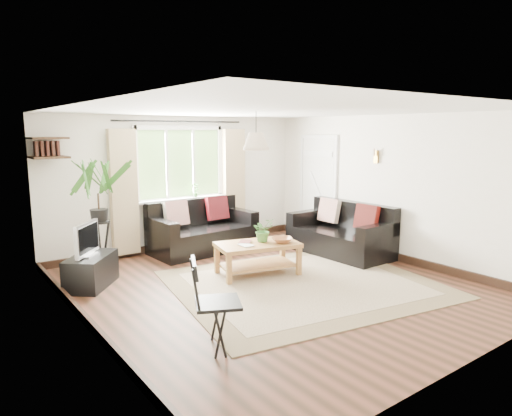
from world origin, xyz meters
TOP-DOWN VIEW (x-y plane):
  - floor at (0.00, 0.00)m, footprint 5.50×5.50m
  - ceiling at (0.00, 0.00)m, footprint 5.50×5.50m
  - wall_back at (0.00, 2.75)m, footprint 5.00×0.02m
  - wall_front at (0.00, -2.75)m, footprint 5.00×0.02m
  - wall_left at (-2.50, 0.00)m, footprint 0.02×5.50m
  - wall_right at (2.50, 0.00)m, footprint 0.02×5.50m
  - rug at (0.39, -0.20)m, footprint 3.95×3.55m
  - window at (0.00, 2.71)m, footprint 2.50×0.16m
  - door at (2.47, 1.70)m, footprint 0.06×0.96m
  - corner_shelf at (-2.25, 2.50)m, footprint 0.50×0.50m
  - pendant_lamp at (0.00, 0.40)m, footprint 0.36×0.36m
  - wall_sconce at (2.43, 0.30)m, footprint 0.12×0.12m
  - sofa_back at (0.17, 2.23)m, footprint 1.89×1.02m
  - sofa_right at (1.99, 0.63)m, footprint 1.83×0.96m
  - coffee_table at (0.14, 0.54)m, footprint 1.32×0.92m
  - table_plant at (0.25, 0.57)m, footprint 0.32×0.28m
  - bowl at (0.45, 0.35)m, footprint 0.42×0.42m
  - book_a at (-0.19, 0.51)m, footprint 0.17×0.23m
  - book_b at (-0.07, 0.73)m, footprint 0.28×0.29m
  - tv_stand at (-2.03, 1.49)m, footprint 0.89×0.93m
  - tv at (-2.06, 1.49)m, footprint 0.58×0.62m
  - palm_stand at (-1.71, 2.03)m, footprint 0.76×0.76m
  - folding_chair at (-1.58, -1.12)m, footprint 0.63×0.63m
  - sill_plant at (0.25, 2.63)m, footprint 0.14×0.10m

SIDE VIEW (x-z plane):
  - floor at x=0.00m, z-range 0.00..0.00m
  - rug at x=0.39m, z-range 0.00..0.02m
  - tv_stand at x=-2.03m, z-range 0.00..0.44m
  - coffee_table at x=0.14m, z-range 0.00..0.49m
  - sofa_right at x=1.99m, z-range 0.00..0.85m
  - sofa_back at x=0.17m, z-range 0.00..0.87m
  - folding_chair at x=-1.58m, z-range 0.00..0.92m
  - book_a at x=-0.19m, z-range 0.49..0.51m
  - book_b at x=-0.07m, z-range 0.49..0.51m
  - bowl at x=0.45m, z-range 0.49..0.57m
  - table_plant at x=0.25m, z-range 0.49..0.84m
  - tv at x=-2.06m, z-range 0.44..0.93m
  - palm_stand at x=-1.71m, z-range 0.00..1.73m
  - door at x=2.47m, z-range -0.03..2.03m
  - sill_plant at x=0.25m, z-range 0.93..1.20m
  - wall_back at x=0.00m, z-range 0.00..2.40m
  - wall_front at x=0.00m, z-range 0.00..2.40m
  - wall_left at x=-2.50m, z-range 0.00..2.40m
  - wall_right at x=2.50m, z-range 0.00..2.40m
  - window at x=0.00m, z-range 0.47..2.63m
  - wall_sconce at x=2.43m, z-range 1.60..1.88m
  - corner_shelf at x=-2.25m, z-range 1.72..2.06m
  - pendant_lamp at x=0.00m, z-range 1.78..2.32m
  - ceiling at x=0.00m, z-range 2.40..2.40m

